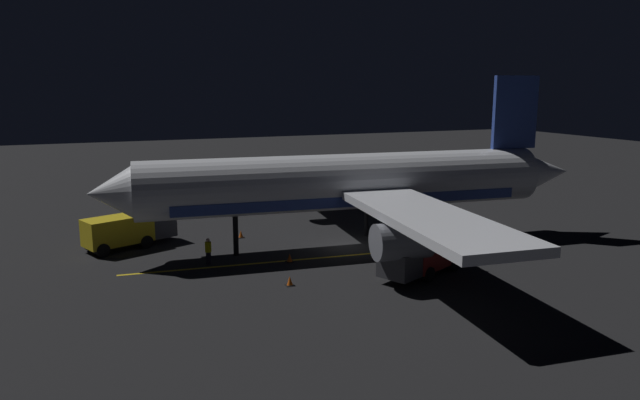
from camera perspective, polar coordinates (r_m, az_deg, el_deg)
The scene contains 9 objects.
ground_plane at distance 41.45m, azimuth 2.57°, elevation -4.69°, with size 180.00×180.00×0.20m, color black.
apron_guide_stripe at distance 38.33m, azimuth -1.75°, elevation -5.84°, with size 0.24×23.08×0.01m, color gold.
airliner at distance 40.65m, azimuth 3.42°, elevation 1.57°, with size 35.03×35.34×11.94m.
baggage_truck at distance 42.91m, azimuth -18.42°, elevation -2.90°, with size 4.21×6.58×2.32m.
catering_truck at distance 35.47m, azimuth 10.00°, elevation -5.35°, with size 4.31×6.19×2.36m.
ground_crew_worker at distance 37.63m, azimuth -10.89°, elevation -4.96°, with size 0.40×0.40×1.74m.
traffic_cone_near_left at distance 37.78m, azimuth -2.99°, elevation -5.71°, with size 0.50×0.50×0.55m.
traffic_cone_near_right at distance 33.46m, azimuth -2.98°, elevation -7.95°, with size 0.50×0.50×0.55m.
traffic_cone_under_wing at distance 44.06m, azimuth -7.76°, elevation -3.36°, with size 0.50×0.50×0.55m.
Camera 1 is at (-36.18, 16.81, 11.14)m, focal length 32.65 mm.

